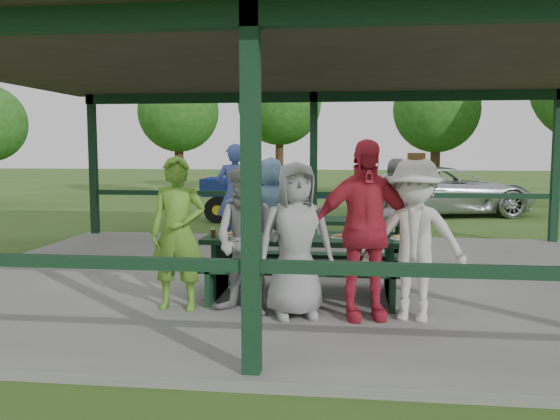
# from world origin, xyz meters

# --- Properties ---
(ground) EXTENTS (90.00, 90.00, 0.00)m
(ground) POSITION_xyz_m (0.00, 0.00, 0.00)
(ground) COLOR #324F18
(ground) RESTS_ON ground
(concrete_slab) EXTENTS (10.00, 8.00, 0.10)m
(concrete_slab) POSITION_xyz_m (0.00, 0.00, 0.05)
(concrete_slab) COLOR slate
(concrete_slab) RESTS_ON ground
(pavilion_structure) EXTENTS (10.60, 8.60, 3.24)m
(pavilion_structure) POSITION_xyz_m (0.00, 0.00, 3.17)
(pavilion_structure) COLOR black
(pavilion_structure) RESTS_ON concrete_slab
(picnic_table_near) EXTENTS (2.50, 1.39, 0.75)m
(picnic_table_near) POSITION_xyz_m (0.21, -1.20, 0.57)
(picnic_table_near) COLOR black
(picnic_table_near) RESTS_ON concrete_slab
(picnic_table_far) EXTENTS (2.71, 1.39, 0.75)m
(picnic_table_far) POSITION_xyz_m (0.36, 0.80, 0.58)
(picnic_table_far) COLOR black
(picnic_table_far) RESTS_ON concrete_slab
(table_setting) EXTENTS (2.44, 0.45, 0.10)m
(table_setting) POSITION_xyz_m (0.16, -1.17, 0.88)
(table_setting) COLOR white
(table_setting) RESTS_ON picnic_table_near
(contestant_green) EXTENTS (0.66, 0.44, 1.77)m
(contestant_green) POSITION_xyz_m (-1.18, -1.96, 0.99)
(contestant_green) COLOR #579028
(contestant_green) RESTS_ON concrete_slab
(contestant_grey_left) EXTENTS (0.95, 0.83, 1.66)m
(contestant_grey_left) POSITION_xyz_m (-0.35, -2.07, 0.93)
(contestant_grey_left) COLOR #959597
(contestant_grey_left) RESTS_ON concrete_slab
(contestant_grey_mid) EXTENTS (0.96, 0.77, 1.72)m
(contestant_grey_mid) POSITION_xyz_m (0.20, -2.12, 0.96)
(contestant_grey_mid) COLOR gray
(contestant_grey_mid) RESTS_ON concrete_slab
(contestant_red) EXTENTS (1.23, 0.73, 1.96)m
(contestant_red) POSITION_xyz_m (0.94, -2.08, 1.08)
(contestant_red) COLOR #C6283E
(contestant_red) RESTS_ON concrete_slab
(contestant_white_fedora) EXTENTS (1.25, 0.90, 1.81)m
(contestant_white_fedora) POSITION_xyz_m (1.48, -2.09, 0.98)
(contestant_white_fedora) COLOR silver
(contestant_white_fedora) RESTS_ON concrete_slab
(spectator_lblue) EXTENTS (1.66, 1.00, 1.71)m
(spectator_lblue) POSITION_xyz_m (-0.61, 1.68, 0.95)
(spectator_lblue) COLOR #94C0E5
(spectator_lblue) RESTS_ON concrete_slab
(spectator_blue) EXTENTS (0.76, 0.55, 1.94)m
(spectator_blue) POSITION_xyz_m (-1.37, 2.35, 1.07)
(spectator_blue) COLOR #3B4F9B
(spectator_blue) RESTS_ON concrete_slab
(spectator_grey) EXTENTS (0.98, 0.87, 1.69)m
(spectator_grey) POSITION_xyz_m (1.51, 1.59, 0.94)
(spectator_grey) COLOR gray
(spectator_grey) RESTS_ON concrete_slab
(pickup_truck) EXTENTS (5.53, 3.61, 1.41)m
(pickup_truck) POSITION_xyz_m (3.51, 9.18, 0.71)
(pickup_truck) COLOR silver
(pickup_truck) RESTS_ON ground
(farm_trailer) EXTENTS (3.55, 1.66, 1.24)m
(farm_trailer) POSITION_xyz_m (-1.89, 7.28, 0.61)
(farm_trailer) COLOR navy
(farm_trailer) RESTS_ON ground
(tree_far_left) EXTENTS (3.20, 3.20, 5.00)m
(tree_far_left) POSITION_xyz_m (-6.11, 14.58, 3.38)
(tree_far_left) COLOR #2F2012
(tree_far_left) RESTS_ON ground
(tree_left) EXTENTS (3.70, 3.70, 5.77)m
(tree_left) POSITION_xyz_m (-2.46, 17.78, 3.91)
(tree_left) COLOR #2F2012
(tree_left) RESTS_ON ground
(tree_mid) EXTENTS (3.18, 3.18, 4.97)m
(tree_mid) POSITION_xyz_m (3.84, 14.14, 3.36)
(tree_mid) COLOR #2F2012
(tree_mid) RESTS_ON ground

